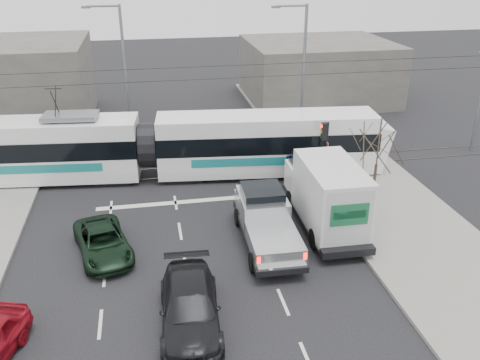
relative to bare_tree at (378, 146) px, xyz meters
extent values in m
plane|color=black|center=(-7.60, -2.50, -3.79)|extent=(120.00, 120.00, 0.00)
cube|color=gray|center=(1.40, -2.50, -3.72)|extent=(6.00, 60.00, 0.15)
cube|color=#33302D|center=(-7.60, 7.50, -3.78)|extent=(60.00, 1.60, 0.03)
cube|color=#67635D|center=(4.40, 21.50, -1.29)|extent=(12.00, 10.00, 5.00)
cylinder|color=#47382B|center=(0.00, 0.00, -2.27)|extent=(0.14, 0.14, 2.75)
cylinder|color=#47382B|center=(0.00, 0.00, 0.23)|extent=(0.07, 0.07, 2.25)
cylinder|color=black|center=(-1.00, 4.00, -1.84)|extent=(0.12, 0.12, 3.60)
cube|color=black|center=(-1.20, 4.00, -0.54)|extent=(0.28, 0.28, 0.95)
cylinder|color=#FF0C07|center=(-1.35, 4.00, -0.24)|extent=(0.06, 0.20, 0.20)
cylinder|color=orange|center=(-1.35, 4.00, -0.54)|extent=(0.06, 0.20, 0.20)
cylinder|color=#05330C|center=(-1.35, 4.00, -0.84)|extent=(0.06, 0.20, 0.20)
cube|color=white|center=(-1.02, 3.85, -1.34)|extent=(0.02, 0.30, 0.40)
cylinder|color=slate|center=(-0.10, 11.50, 0.71)|extent=(0.20, 0.20, 9.00)
cylinder|color=slate|center=(-1.10, 11.50, 5.11)|extent=(2.00, 0.14, 0.14)
cube|color=slate|center=(-2.10, 11.50, 5.06)|extent=(0.55, 0.25, 0.14)
cylinder|color=slate|center=(-11.60, 13.50, 0.71)|extent=(0.20, 0.20, 9.00)
cylinder|color=slate|center=(-12.60, 13.50, 5.11)|extent=(2.00, 0.14, 0.14)
cube|color=slate|center=(-13.60, 13.50, 5.06)|extent=(0.55, 0.25, 0.14)
cylinder|color=black|center=(-7.60, 7.50, 1.71)|extent=(60.00, 0.03, 0.03)
cylinder|color=black|center=(-7.60, 7.50, 2.41)|extent=(60.00, 0.03, 0.03)
cube|color=white|center=(-17.25, 7.75, -2.79)|extent=(12.69, 3.85, 1.52)
cube|color=black|center=(-17.25, 7.75, -1.62)|extent=(12.76, 3.88, 1.03)
cube|color=white|center=(-17.25, 7.75, -0.69)|extent=(12.68, 3.75, 0.96)
cube|color=#18787C|center=(-17.38, 6.44, -2.52)|extent=(8.70, 0.89, 0.48)
cube|color=white|center=(-3.74, 6.40, -2.79)|extent=(12.69, 3.85, 1.52)
cube|color=black|center=(-3.74, 6.40, -1.62)|extent=(12.76, 3.88, 1.03)
cube|color=white|center=(-3.74, 6.40, -0.69)|extent=(12.68, 3.75, 0.96)
cube|color=#18787C|center=(-3.87, 5.08, -2.52)|extent=(8.70, 0.89, 0.48)
cylinder|color=black|center=(-10.49, 7.08, -1.83)|extent=(1.22, 2.60, 2.51)
cube|color=slate|center=(-14.55, 7.48, 0.01)|extent=(3.05, 1.85, 0.24)
cube|color=black|center=(-12.52, 7.28, -3.62)|extent=(2.15, 2.41, 0.35)
cube|color=black|center=(-8.46, 6.87, -3.62)|extent=(2.15, 2.41, 0.35)
cube|color=black|center=(-0.36, 6.06, -3.62)|extent=(2.15, 2.41, 0.35)
cube|color=black|center=(-5.56, -1.41, -3.21)|extent=(2.28, 6.19, 0.26)
cube|color=silver|center=(-5.53, -0.30, -2.47)|extent=(2.14, 2.63, 1.22)
cube|color=black|center=(-5.53, -0.20, -1.84)|extent=(1.85, 1.89, 0.58)
cube|color=silver|center=(-5.49, 1.17, -2.71)|extent=(2.04, 1.16, 0.58)
cube|color=silver|center=(-5.60, -2.76, -2.79)|extent=(2.15, 2.82, 0.69)
cube|color=silver|center=(-5.65, -4.35, -3.07)|extent=(1.95, 0.24, 0.19)
cube|color=#FF0C07|center=(-6.57, -4.20, -2.68)|extent=(0.15, 0.09, 0.30)
cube|color=#FF0C07|center=(-4.71, -4.25, -2.68)|extent=(0.15, 0.09, 0.30)
cylinder|color=black|center=(-6.48, 0.58, -3.37)|extent=(0.32, 0.85, 0.85)
cylinder|color=black|center=(-4.54, 0.53, -3.37)|extent=(0.32, 0.85, 0.85)
cylinder|color=black|center=(-6.59, -3.34, -3.37)|extent=(0.32, 0.85, 0.85)
cylinder|color=black|center=(-4.65, -3.40, -3.37)|extent=(0.32, 0.85, 0.85)
cube|color=black|center=(-2.50, -0.25, -3.26)|extent=(2.47, 6.85, 0.34)
cube|color=white|center=(-2.45, 2.34, -2.43)|extent=(2.25, 1.68, 1.56)
cube|color=black|center=(-2.45, 2.48, -1.85)|extent=(1.94, 1.13, 0.58)
cube|color=silver|center=(-2.52, -0.93, -1.82)|extent=(2.43, 4.68, 2.87)
cube|color=silver|center=(-2.56, -3.22, -1.82)|extent=(2.06, 0.09, 2.53)
cube|color=#155D34|center=(-2.56, -3.27, -1.59)|extent=(1.63, 0.05, 0.98)
cube|color=black|center=(-2.57, -3.45, -3.35)|extent=(2.11, 0.28, 0.18)
cylinder|color=black|center=(-3.49, 1.95, -3.35)|extent=(0.31, 0.88, 0.88)
cylinder|color=black|center=(-1.43, 1.91, -3.35)|extent=(0.31, 0.88, 0.88)
cylinder|color=black|center=(-3.57, -2.13, -3.31)|extent=(0.31, 0.98, 0.97)
cylinder|color=black|center=(-1.51, -2.17, -3.31)|extent=(0.31, 0.98, 0.97)
cube|color=black|center=(-2.10, 2.98, -3.29)|extent=(1.86, 4.66, 0.23)
cube|color=black|center=(-2.13, 3.81, -2.64)|extent=(1.73, 1.99, 1.06)
cube|color=black|center=(-2.13, 3.90, -2.09)|extent=(1.49, 1.43, 0.51)
cube|color=black|center=(-2.16, 4.91, -2.85)|extent=(1.65, 0.88, 0.51)
cube|color=black|center=(-2.07, 1.96, -2.92)|extent=(1.74, 2.13, 0.60)
cube|color=silver|center=(-2.03, 0.77, -3.17)|extent=(1.57, 0.22, 0.17)
cube|color=#590505|center=(-2.78, 0.83, -2.82)|extent=(0.13, 0.08, 0.26)
cube|color=#590505|center=(-1.28, 0.88, -2.82)|extent=(0.13, 0.08, 0.26)
cylinder|color=black|center=(-2.93, 4.42, -3.42)|extent=(0.28, 0.75, 0.74)
cylinder|color=black|center=(-1.36, 4.48, -3.42)|extent=(0.28, 0.75, 0.74)
cylinder|color=black|center=(-2.84, 1.48, -3.42)|extent=(0.28, 0.75, 0.74)
cylinder|color=black|center=(-1.27, 1.53, -3.42)|extent=(0.28, 0.75, 0.74)
imported|color=black|center=(-12.69, -0.86, -3.18)|extent=(3.02, 4.74, 1.22)
imported|color=black|center=(-9.45, -6.08, -3.05)|extent=(2.34, 5.21, 1.48)
camera|label=1|loc=(-10.37, -20.40, 8.32)|focal=38.00mm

